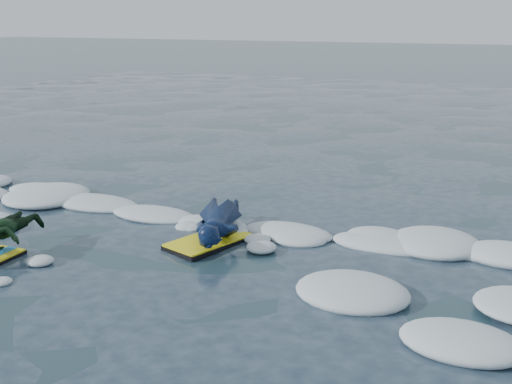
% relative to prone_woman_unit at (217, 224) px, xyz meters
% --- Properties ---
extents(ground, '(120.00, 120.00, 0.00)m').
position_rel_prone_woman_unit_xyz_m(ground, '(-0.21, -1.01, -0.20)').
color(ground, '#1A353E').
rests_on(ground, ground).
extents(foam_band, '(12.00, 3.10, 0.30)m').
position_rel_prone_woman_unit_xyz_m(foam_band, '(-0.21, 0.02, -0.20)').
color(foam_band, silver).
rests_on(foam_band, ground).
extents(prone_woman_unit, '(1.02, 1.61, 0.39)m').
position_rel_prone_woman_unit_xyz_m(prone_woman_unit, '(0.00, 0.00, 0.00)').
color(prone_woman_unit, black).
rests_on(prone_woman_unit, ground).
extents(prone_child_unit, '(0.60, 1.11, 0.41)m').
position_rel_prone_woman_unit_xyz_m(prone_child_unit, '(-1.90, -1.46, 0.01)').
color(prone_child_unit, black).
rests_on(prone_child_unit, ground).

